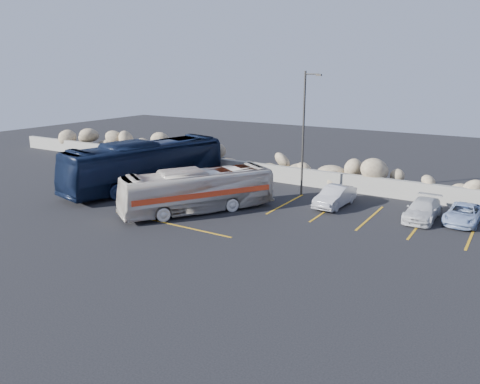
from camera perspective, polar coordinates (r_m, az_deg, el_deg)
The scene contains 10 objects.
ground at distance 24.88m, azimuth -7.11°, elevation -4.40°, with size 90.00×90.00×0.00m, color black.
seawall at distance 34.48m, azimuth 5.46°, elevation 2.14°, with size 60.00×0.40×1.20m, color gray.
riprap_pile at distance 35.39m, azimuth 6.36°, elevation 3.60°, with size 54.00×2.80×2.60m, color #8E785D, non-canonical shape.
parking_lines at distance 27.11m, azimuth 8.11°, elevation -2.79°, with size 18.16×9.36×0.01m.
lamppost at distance 30.54m, azimuth 7.83°, elevation 7.46°, with size 1.14×0.18×8.00m.
vintage_bus at distance 27.29m, azimuth -5.18°, elevation 0.18°, with size 2.13×9.11×2.54m, color beige.
tour_coach at distance 33.22m, azimuth -11.45°, elevation 3.30°, with size 2.80×11.97×3.33m, color black.
car_b at distance 28.96m, azimuth 11.50°, elevation -0.53°, with size 1.31×3.76×1.24m, color #B5B4B9.
car_c at distance 27.84m, azimuth 21.38°, elevation -2.03°, with size 1.56×3.84×1.12m, color silver.
car_d at distance 28.14m, azimuth 25.62°, elevation -2.42°, with size 1.68×3.65×1.01m, color #97AFD6.
Camera 1 is at (14.93, -18.15, 8.16)m, focal length 35.00 mm.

